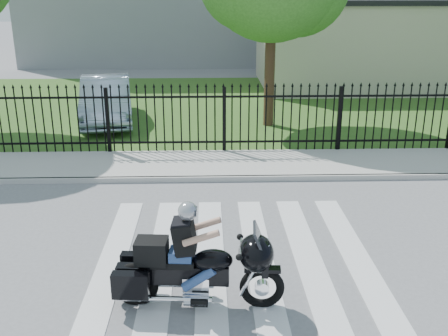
{
  "coord_description": "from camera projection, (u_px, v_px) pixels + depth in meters",
  "views": [
    {
      "loc": [
        -0.42,
        -7.2,
        4.24
      ],
      "look_at": [
        -0.13,
        2.06,
        1.0
      ],
      "focal_mm": 42.0,
      "sensor_mm": 36.0,
      "label": 1
    }
  ],
  "objects": [
    {
      "name": "ground",
      "position": [
        236.0,
        271.0,
        8.21
      ],
      "size": [
        120.0,
        120.0,
        0.0
      ],
      "primitive_type": "plane",
      "color": "slate",
      "rests_on": "ground"
    },
    {
      "name": "crosswalk",
      "position": [
        236.0,
        271.0,
        8.21
      ],
      "size": [
        5.0,
        5.5,
        0.01
      ],
      "primitive_type": null,
      "color": "silver",
      "rests_on": "ground"
    },
    {
      "name": "sidewalk",
      "position": [
        226.0,
        164.0,
        12.9
      ],
      "size": [
        40.0,
        2.0,
        0.12
      ],
      "primitive_type": "cube",
      "color": "#ADAAA3",
      "rests_on": "ground"
    },
    {
      "name": "curb",
      "position": [
        227.0,
        179.0,
        11.96
      ],
      "size": [
        40.0,
        0.12,
        0.12
      ],
      "primitive_type": "cube",
      "color": "#ADAAA3",
      "rests_on": "ground"
    },
    {
      "name": "grass_strip",
      "position": [
        219.0,
        105.0,
        19.52
      ],
      "size": [
        40.0,
        12.0,
        0.02
      ],
      "primitive_type": "cube",
      "color": "#345B1F",
      "rests_on": "ground"
    },
    {
      "name": "iron_fence",
      "position": [
        224.0,
        121.0,
        13.57
      ],
      "size": [
        26.0,
        0.04,
        1.8
      ],
      "color": "black",
      "rests_on": "ground"
    },
    {
      "name": "building_low",
      "position": [
        376.0,
        45.0,
        22.93
      ],
      "size": [
        10.0,
        6.0,
        3.5
      ],
      "primitive_type": "cube",
      "color": "beige",
      "rests_on": "ground"
    },
    {
      "name": "building_low_roof",
      "position": [
        381.0,
        1.0,
        22.32
      ],
      "size": [
        10.2,
        6.2,
        0.2
      ],
      "primitive_type": "cube",
      "color": "black",
      "rests_on": "building_low"
    },
    {
      "name": "motorcycle_rider",
      "position": [
        192.0,
        263.0,
        7.15
      ],
      "size": [
        2.41,
        0.85,
        1.59
      ],
      "rotation": [
        0.0,
        0.0,
        -0.08
      ],
      "color": "black",
      "rests_on": "ground"
    },
    {
      "name": "parked_car",
      "position": [
        106.0,
        100.0,
        16.86
      ],
      "size": [
        2.24,
        4.59,
        1.45
      ],
      "primitive_type": "imported",
      "rotation": [
        0.0,
        0.0,
        0.17
      ],
      "color": "#94A6BA",
      "rests_on": "grass_strip"
    }
  ]
}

